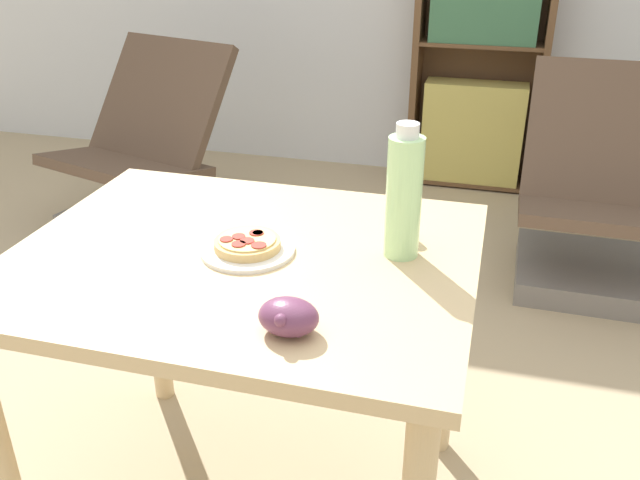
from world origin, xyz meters
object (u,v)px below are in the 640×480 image
(lounge_chair_far, at_px, (602,219))
(drink_bottle, at_px, (404,195))
(grape_bunch, at_px, (289,316))
(lounge_chair_near, at_px, (144,172))
(bookshelf, at_px, (480,56))
(pizza_on_plate, at_px, (248,246))
(salt_shaker, at_px, (408,228))

(lounge_chair_far, bearing_deg, drink_bottle, -112.63)
(grape_bunch, distance_m, lounge_chair_near, 2.32)
(drink_bottle, xyz_separation_m, lounge_chair_far, (0.64, 1.47, -0.63))
(drink_bottle, distance_m, lounge_chair_far, 1.72)
(drink_bottle, relative_size, lounge_chair_near, 0.32)
(lounge_chair_near, height_order, lounge_chair_far, same)
(bookshelf, bearing_deg, lounge_chair_far, -59.39)
(lounge_chair_far, distance_m, bookshelf, 1.27)
(lounge_chair_far, xyz_separation_m, bookshelf, (-0.60, 1.02, 0.45))
(pizza_on_plate, distance_m, salt_shaker, 0.37)
(pizza_on_plate, bearing_deg, bookshelf, 81.78)
(salt_shaker, distance_m, lounge_chair_far, 1.61)
(salt_shaker, bearing_deg, lounge_chair_near, 137.07)
(pizza_on_plate, relative_size, bookshelf, 0.13)
(pizza_on_plate, height_order, lounge_chair_near, lounge_chair_near)
(grape_bunch, bearing_deg, pizza_on_plate, 123.58)
(drink_bottle, height_order, salt_shaker, drink_bottle)
(bookshelf, bearing_deg, salt_shaker, -90.86)
(lounge_chair_far, height_order, bookshelf, bookshelf)
(lounge_chair_near, relative_size, lounge_chair_far, 1.05)
(lounge_chair_far, bearing_deg, pizza_on_plate, -121.17)
(lounge_chair_near, relative_size, bookshelf, 0.58)
(salt_shaker, relative_size, bookshelf, 0.04)
(drink_bottle, distance_m, lounge_chair_near, 2.18)
(grape_bunch, relative_size, lounge_chair_far, 0.13)
(pizza_on_plate, bearing_deg, grape_bunch, -56.42)
(lounge_chair_near, bearing_deg, bookshelf, 50.19)
(drink_bottle, distance_m, salt_shaker, 0.14)
(lounge_chair_far, bearing_deg, lounge_chair_near, -178.98)
(bookshelf, bearing_deg, grape_bunch, -93.75)
(drink_bottle, bearing_deg, lounge_chair_far, 66.30)
(pizza_on_plate, distance_m, grape_bunch, 0.33)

